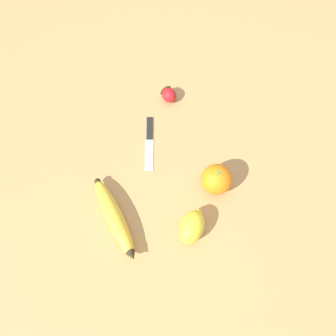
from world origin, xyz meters
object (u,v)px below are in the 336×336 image
Objects in this scene: lemon at (192,227)px; strawberry at (168,94)px; paring_knife at (149,141)px; banana at (115,218)px; orange at (217,179)px.

strawberry is at bearing 130.87° from lemon.
banana is at bearing 70.10° from paring_knife.
lemon is (0.26, -0.30, 0.01)m from strawberry.
lemon is at bearing -86.05° from orange.
lemon reaches higher than banana.
banana reaches higher than strawberry.
banana is 0.24m from paring_knife.
orange reaches higher than paring_knife.
lemon is 0.62× the size of paring_knife.
orange is 0.14m from lemon.
banana is 0.39m from strawberry.
paring_knife is at bearing 175.84° from orange.
banana is 2.75× the size of orange.
lemon is at bearing 112.76° from paring_knife.
orange reaches higher than strawberry.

